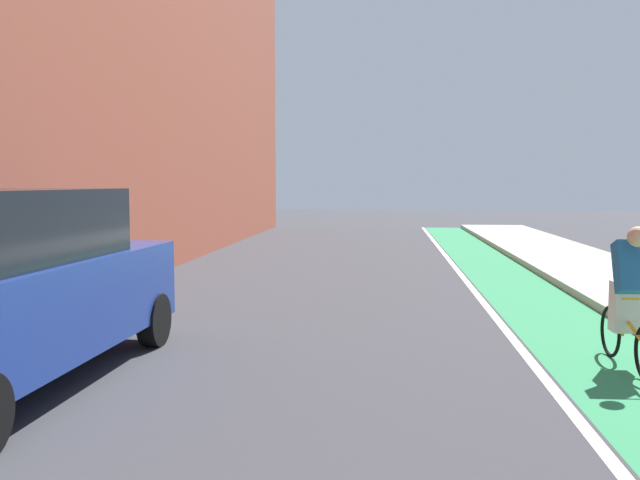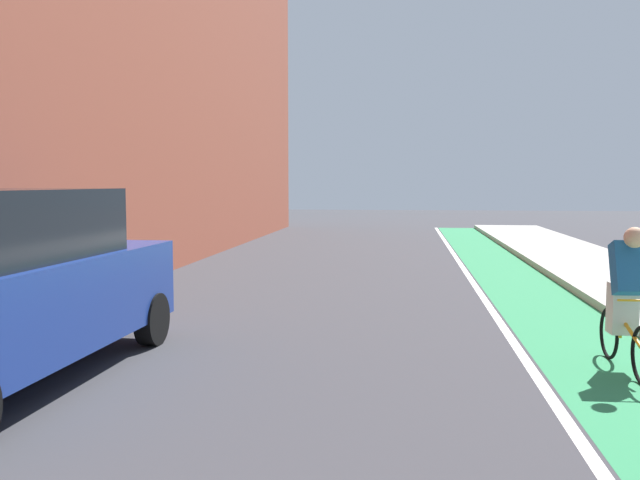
% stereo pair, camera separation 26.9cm
% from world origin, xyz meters
% --- Properties ---
extents(ground_plane, '(80.33, 80.33, 0.00)m').
position_xyz_m(ground_plane, '(0.00, 14.26, 0.00)').
color(ground_plane, '#38383D').
extents(bike_lane_paint, '(1.60, 36.51, 0.00)m').
position_xyz_m(bike_lane_paint, '(3.29, 16.26, 0.00)').
color(bike_lane_paint, '#2D8451').
rests_on(bike_lane_paint, ground).
extents(lane_divider_stripe, '(0.12, 36.51, 0.00)m').
position_xyz_m(lane_divider_stripe, '(2.39, 16.26, 0.00)').
color(lane_divider_stripe, white).
rests_on(lane_divider_stripe, ground).
extents(parked_suv_blue, '(1.98, 4.72, 1.98)m').
position_xyz_m(parked_suv_blue, '(-3.04, 9.60, 1.02)').
color(parked_suv_blue, navy).
rests_on(parked_suv_blue, ground).
extents(cyclist_trailing, '(0.48, 1.66, 1.58)m').
position_xyz_m(cyclist_trailing, '(3.37, 10.92, 0.80)').
color(cyclist_trailing, black).
rests_on(cyclist_trailing, ground).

